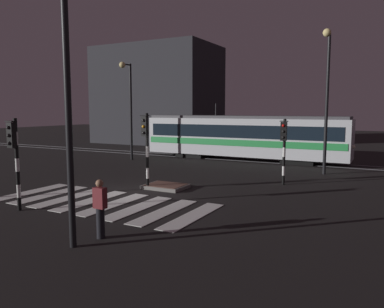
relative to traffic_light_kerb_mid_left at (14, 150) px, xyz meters
name	(u,v)px	position (x,y,z in m)	size (l,w,h in m)	color
ground_plane	(130,194)	(1.89, 4.21, -2.23)	(120.00, 120.00, 0.00)	black
rail_near	(234,160)	(1.89, 16.62, -2.21)	(80.00, 0.12, 0.03)	#59595E
rail_far	(241,158)	(1.89, 18.05, -2.21)	(80.00, 0.12, 0.03)	#59595E
crosswalk_zebra	(102,202)	(1.89, 2.41, -2.22)	(8.92, 3.85, 0.02)	silver
traffic_island	(166,186)	(2.66, 5.97, -2.14)	(1.91, 1.48, 0.18)	slate
traffic_light_kerb_mid_left	(14,150)	(0.00, 0.00, 0.00)	(0.36, 0.42, 3.37)	black
traffic_light_median_centre	(146,140)	(2.04, 5.29, 0.10)	(0.36, 0.42, 3.52)	black
traffic_light_corner_far_right	(284,142)	(7.34, 9.28, -0.09)	(0.36, 0.42, 3.24)	black
street_lamp_near_kerb	(59,84)	(4.50, -2.01, 2.08)	(0.44, 1.21, 6.74)	black
street_lamp_trackside_right	(327,86)	(8.63, 13.30, 2.75)	(0.44, 1.21, 7.95)	black
street_lamp_trackside_left	(129,99)	(-5.01, 13.34, 2.24)	(0.44, 1.21, 7.02)	black
tram	(243,136)	(2.33, 17.33, -0.48)	(15.05, 2.58, 4.15)	silver
pedestrian_waiting_at_kerb	(100,208)	(4.69, -0.86, -1.35)	(0.36, 0.24, 1.71)	black
building_backdrop	(158,95)	(-11.42, 27.11, 3.05)	(12.96, 8.00, 10.55)	#2D2D33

